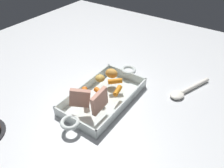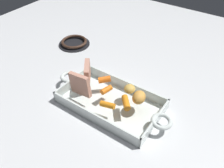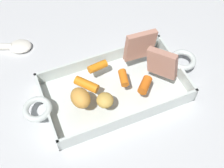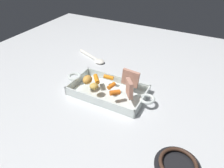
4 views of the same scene
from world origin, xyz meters
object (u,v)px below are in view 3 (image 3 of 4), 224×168
Objects in this scene: baby_carrot_southeast at (87,84)px; potato_golden_small at (105,100)px; baby_carrot_center_left at (124,78)px; roasting_dish at (114,89)px; baby_carrot_short at (98,67)px; baby_carrot_northeast at (145,85)px; roast_slice_outer at (140,46)px; serving_spoon at (2,47)px; roast_slice_thick at (162,63)px; potato_halved at (81,98)px.

potato_golden_small is at bearing 110.98° from baby_carrot_southeast.
roasting_dish is at bearing -14.70° from baby_carrot_center_left.
roasting_dish is 0.07m from baby_carrot_short.
baby_carrot_northeast reaches higher than roasting_dish.
roasting_dish is 5.75× the size of roast_slice_outer.
baby_carrot_southeast is 0.31m from serving_spoon.
baby_carrot_center_left is at bearing 170.45° from baby_carrot_southeast.
roast_slice_thick is 0.17m from potato_golden_small.
roast_slice_outer is 1.95× the size of potato_golden_small.
baby_carrot_southeast is 1.30× the size of baby_carrot_northeast.
roasting_dish is 0.35m from serving_spoon.
baby_carrot_northeast is (-0.08, 0.10, 0.00)m from baby_carrot_short.
roast_slice_thick is at bearing -16.61° from serving_spoon.
roast_slice_outer is 0.17m from baby_carrot_southeast.
roast_slice_outer is 1.76× the size of baby_carrot_northeast.
baby_carrot_northeast is (0.06, 0.03, -0.03)m from roast_slice_thick.
roasting_dish is 9.29× the size of baby_carrot_short.
serving_spoon is at bearing -58.27° from potato_golden_small.
potato_halved is (0.19, 0.08, -0.02)m from roast_slice_outer.
potato_halved is 0.24× the size of serving_spoon.
roasting_dish reaches higher than serving_spoon.
baby_carrot_short is at bearing -26.95° from roast_slice_thick.
baby_carrot_northeast is at bearing 156.61° from baby_carrot_southeast.
roasting_dish is 0.08m from baby_carrot_southeast.
roast_slice_thick is 0.19m from baby_carrot_southeast.
baby_carrot_short is at bearing -22.58° from serving_spoon.
potato_halved is at bearing -41.89° from serving_spoon.
baby_carrot_northeast is 0.16m from potato_halved.
baby_carrot_southeast is at bearing -7.89° from roasting_dish.
roast_slice_thick is 0.92× the size of roast_slice_outer.
potato_halved is 0.33m from serving_spoon.
baby_carrot_short is at bearing -101.52° from potato_golden_small.
potato_halved is (0.10, 0.03, 0.05)m from roasting_dish.
baby_carrot_southeast is at bearing -8.95° from roast_slice_thick.
roast_slice_outer is 1.45× the size of potato_halved.
baby_carrot_center_left is (-0.05, 0.06, 0.00)m from baby_carrot_short.
potato_halved is at bearing 10.48° from baby_carrot_center_left.
roast_slice_thick reaches higher than roasting_dish.
baby_carrot_northeast is at bearing 130.62° from baby_carrot_short.
baby_carrot_southeast is 0.09m from baby_carrot_center_left.
baby_carrot_short is 0.11m from potato_halved.
roast_slice_thick reaches higher than potato_golden_small.
potato_halved is at bearing -6.81° from baby_carrot_northeast.
baby_carrot_center_left is at bearing 165.30° from roasting_dish.
baby_carrot_center_left is 1.04× the size of potato_golden_small.
roast_slice_outer is 1.88× the size of baby_carrot_center_left.
baby_carrot_center_left is at bearing 128.60° from baby_carrot_short.
roasting_dish is 10.80× the size of baby_carrot_center_left.
serving_spoon is at bearing -45.73° from baby_carrot_center_left.
baby_carrot_center_left is 0.19× the size of serving_spoon.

